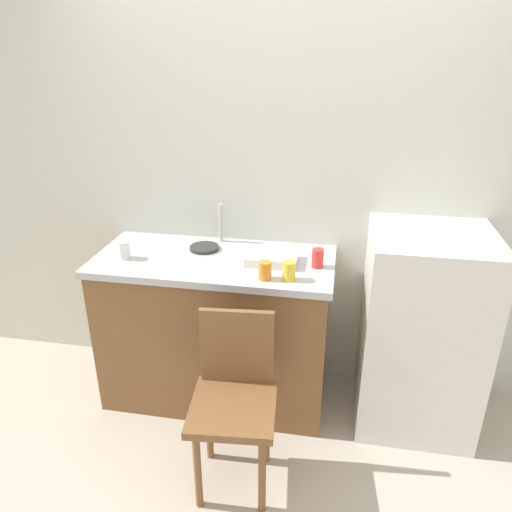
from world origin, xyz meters
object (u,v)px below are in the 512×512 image
at_px(hotplate, 204,248).
at_px(cup_orange, 265,270).
at_px(refrigerator, 420,331).
at_px(cup_white, 124,250).
at_px(chair, 234,395).
at_px(cup_yellow, 289,271).
at_px(dish_tray, 272,258).
at_px(cup_red, 318,258).

height_order(hotplate, cup_orange, cup_orange).
bearing_deg(refrigerator, cup_white, -176.57).
bearing_deg(hotplate, chair, -65.06).
bearing_deg(cup_white, cup_yellow, -6.33).
xyz_separation_m(dish_tray, cup_orange, (-0.00, -0.21, 0.02)).
bearing_deg(dish_tray, cup_yellow, -59.46).
distance_m(chair, cup_yellow, 0.66).
xyz_separation_m(hotplate, cup_orange, (0.41, -0.32, 0.04)).
xyz_separation_m(dish_tray, cup_red, (0.25, -0.02, 0.03)).
height_order(refrigerator, chair, refrigerator).
bearing_deg(refrigerator, cup_orange, -165.60).
distance_m(refrigerator, cup_yellow, 0.85).
xyz_separation_m(refrigerator, cup_yellow, (-0.72, -0.20, 0.41)).
bearing_deg(cup_yellow, cup_red, 53.65).
xyz_separation_m(hotplate, cup_red, (0.67, -0.13, 0.04)).
bearing_deg(dish_tray, cup_red, -3.91).
relative_size(refrigerator, chair, 1.30).
xyz_separation_m(refrigerator, cup_orange, (-0.84, -0.22, 0.40)).
height_order(cup_yellow, cup_white, cup_white).
distance_m(hotplate, cup_red, 0.68).
height_order(refrigerator, cup_white, refrigerator).
bearing_deg(hotplate, cup_white, -153.33).
height_order(dish_tray, cup_orange, cup_orange).
xyz_separation_m(dish_tray, cup_white, (-0.82, -0.09, 0.03)).
height_order(cup_red, cup_orange, cup_red).
height_order(chair, cup_red, cup_red).
bearing_deg(chair, dish_tray, 76.75).
bearing_deg(chair, cup_orange, 73.23).
xyz_separation_m(dish_tray, hotplate, (-0.42, 0.11, -0.02)).
distance_m(hotplate, cup_orange, 0.52).
bearing_deg(cup_red, cup_yellow, -126.35).
bearing_deg(cup_orange, chair, -101.55).
bearing_deg(cup_red, cup_orange, -142.77).
bearing_deg(cup_white, cup_orange, -8.14).
distance_m(cup_red, cup_white, 1.07).
distance_m(cup_yellow, cup_white, 0.94).
relative_size(refrigerator, hotplate, 6.78).
bearing_deg(dish_tray, cup_orange, -91.32).
bearing_deg(cup_red, cup_white, -175.88).
relative_size(cup_red, cup_yellow, 1.04).
bearing_deg(cup_white, refrigerator, 3.43).
relative_size(chair, cup_red, 8.61).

